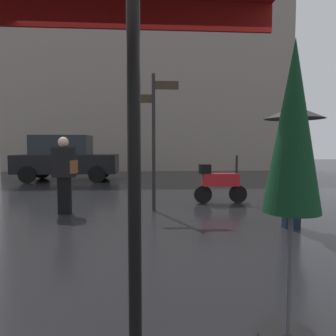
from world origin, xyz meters
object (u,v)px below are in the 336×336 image
at_px(pedestrian_with_bag, 65,171).
at_px(folded_patio_umbrella_near, 293,136).
at_px(parked_car_left, 66,158).
at_px(street_signpost, 154,129).
at_px(pedestrian_with_umbrella, 294,133).
at_px(parked_scooter, 219,182).

bearing_deg(pedestrian_with_bag, folded_patio_umbrella_near, 77.67).
height_order(pedestrian_with_bag, parked_car_left, parked_car_left).
relative_size(parked_car_left, street_signpost, 1.36).
xyz_separation_m(pedestrian_with_umbrella, street_signpost, (-2.44, 1.64, 0.16)).
height_order(pedestrian_with_umbrella, parked_car_left, pedestrian_with_umbrella).
height_order(folded_patio_umbrella_near, parked_scooter, folded_patio_umbrella_near).
relative_size(folded_patio_umbrella_near, parked_car_left, 0.54).
relative_size(folded_patio_umbrella_near, pedestrian_with_bag, 1.35).
relative_size(pedestrian_with_bag, parked_scooter, 1.21).
distance_m(parked_car_left, street_signpost, 7.48).
relative_size(pedestrian_with_bag, street_signpost, 0.54).
relative_size(pedestrian_with_bag, parked_car_left, 0.40).
bearing_deg(parked_car_left, pedestrian_with_umbrella, 120.74).
bearing_deg(street_signpost, parked_car_left, 119.05).
bearing_deg(parked_car_left, street_signpost, 113.16).
bearing_deg(street_signpost, folded_patio_umbrella_near, -79.44).
bearing_deg(parked_scooter, parked_car_left, 130.83).
bearing_deg(parked_scooter, street_signpost, -155.77).
bearing_deg(street_signpost, pedestrian_with_bag, -174.47).
bearing_deg(folded_patio_umbrella_near, parked_car_left, 111.69).
xyz_separation_m(pedestrian_with_bag, parked_car_left, (-1.67, 6.68, 0.03)).
xyz_separation_m(folded_patio_umbrella_near, parked_car_left, (-4.51, 11.34, -0.58)).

